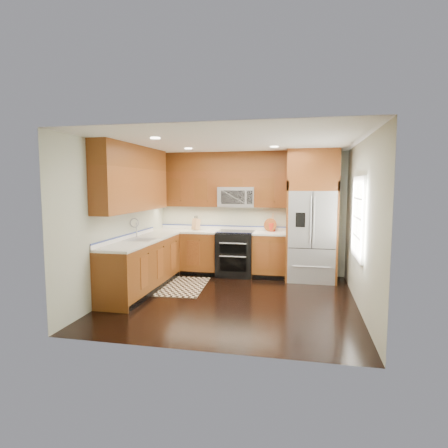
% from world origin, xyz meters
% --- Properties ---
extents(ground, '(4.00, 4.00, 0.00)m').
position_xyz_m(ground, '(0.00, 0.00, 0.00)').
color(ground, black).
rests_on(ground, ground).
extents(wall_back, '(4.00, 0.02, 2.60)m').
position_xyz_m(wall_back, '(0.00, 2.00, 1.30)').
color(wall_back, '#B5B7A5').
rests_on(wall_back, ground).
extents(wall_left, '(0.02, 4.00, 2.60)m').
position_xyz_m(wall_left, '(-2.00, 0.00, 1.30)').
color(wall_left, '#B5B7A5').
rests_on(wall_left, ground).
extents(wall_right, '(0.02, 4.00, 2.60)m').
position_xyz_m(wall_right, '(2.00, 0.00, 1.30)').
color(wall_right, '#B5B7A5').
rests_on(wall_right, ground).
extents(window, '(0.04, 1.10, 1.30)m').
position_xyz_m(window, '(1.98, 0.20, 1.40)').
color(window, white).
rests_on(window, ground).
extents(base_cabinets, '(2.85, 3.00, 0.90)m').
position_xyz_m(base_cabinets, '(-1.23, 0.90, 0.45)').
color(base_cabinets, brown).
rests_on(base_cabinets, ground).
extents(countertop, '(2.86, 3.01, 0.04)m').
position_xyz_m(countertop, '(-1.09, 1.01, 0.92)').
color(countertop, beige).
rests_on(countertop, base_cabinets).
extents(upper_cabinets, '(2.85, 3.00, 1.15)m').
position_xyz_m(upper_cabinets, '(-1.15, 1.09, 2.02)').
color(upper_cabinets, brown).
rests_on(upper_cabinets, ground).
extents(range, '(0.76, 0.67, 0.95)m').
position_xyz_m(range, '(-0.25, 1.67, 0.47)').
color(range, black).
rests_on(range, ground).
extents(microwave, '(0.76, 0.40, 0.42)m').
position_xyz_m(microwave, '(-0.25, 1.80, 1.66)').
color(microwave, '#B2B2B7').
rests_on(microwave, ground).
extents(refrigerator, '(0.98, 0.75, 2.60)m').
position_xyz_m(refrigerator, '(1.30, 1.63, 1.30)').
color(refrigerator, '#B2B2B7').
rests_on(refrigerator, ground).
extents(sink_faucet, '(0.54, 0.44, 0.37)m').
position_xyz_m(sink_faucet, '(-1.73, 0.23, 0.99)').
color(sink_faucet, '#B2B2B7').
rests_on(sink_faucet, countertop).
extents(rug, '(0.96, 1.48, 0.01)m').
position_xyz_m(rug, '(-1.09, 0.61, 0.01)').
color(rug, black).
rests_on(rug, ground).
extents(knife_block, '(0.16, 0.18, 0.31)m').
position_xyz_m(knife_block, '(-1.14, 1.76, 1.07)').
color(knife_block, tan).
rests_on(knife_block, countertop).
extents(utensil_crock, '(0.14, 0.14, 0.38)m').
position_xyz_m(utensil_crock, '(0.49, 1.86, 1.07)').
color(utensil_crock, '#AD2515').
rests_on(utensil_crock, countertop).
extents(cutting_board, '(0.36, 0.36, 0.02)m').
position_xyz_m(cutting_board, '(0.46, 1.84, 0.95)').
color(cutting_board, brown).
rests_on(cutting_board, countertop).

